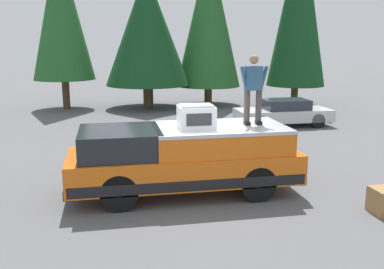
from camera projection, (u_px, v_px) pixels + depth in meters
ground_plane at (188, 195)px, 10.56m from camera, size 90.00×90.00×0.00m
pickup_truck at (184, 159)px, 10.56m from camera, size 2.01×5.54×1.65m
compressor_unit at (196, 117)px, 10.21m from camera, size 0.65×0.84×0.56m
person_on_truck_bed at (253, 88)px, 10.56m from camera, size 0.29×0.72×1.69m
parked_car_silver at (284, 113)px, 18.98m from camera, size 1.64×4.10×1.16m
conifer_far_left at (299, 2)px, 23.76m from camera, size 3.23×3.23×10.22m
conifer_left at (209, 16)px, 24.24m from camera, size 3.62×3.62×8.88m
conifer_center_left at (147, 29)px, 23.32m from camera, size 4.55×4.55×7.28m
conifer_center_right at (61, 11)px, 22.74m from camera, size 3.24×3.24×8.75m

